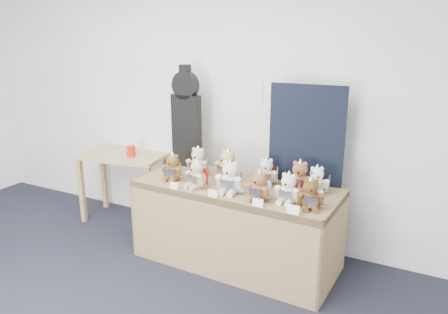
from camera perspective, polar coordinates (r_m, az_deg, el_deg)
The scene contains 21 objects.
room_shell at distance 4.23m, azimuth 3.80°, elevation 8.51°, with size 6.00×6.00×6.00m.
display_table at distance 3.87m, azimuth 1.10°, elevation -6.24°, with size 1.84×0.82×0.76m.
side_table at distance 4.94m, azimuth -12.97°, elevation -1.04°, with size 0.98×0.64×0.77m.
guitar_case at distance 4.31m, azimuth -4.96°, elevation 5.14°, with size 0.31×0.11×1.00m.
navy_board at distance 3.86m, azimuth 10.70°, elevation 2.82°, with size 0.66×0.02×0.88m, color black.
red_cup at distance 4.77m, azimuth -12.04°, elevation 0.75°, with size 0.09×0.09×0.12m, color red.
teddy_front_far_left at distance 4.00m, azimuth -6.72°, elevation -1.45°, with size 0.23×0.19×0.28m.
teddy_front_left at distance 3.80m, azimuth -3.54°, elevation -2.31°, with size 0.23×0.22×0.28m.
teddy_front_centre at distance 3.65m, azimuth 0.81°, elevation -2.80°, with size 0.26×0.22×0.32m.
teddy_front_right at distance 3.51m, azimuth 4.61°, elevation -3.95°, with size 0.23×0.20×0.28m.
teddy_front_far_right at distance 3.49m, azimuth 8.39°, elevation -4.20°, with size 0.23×0.19×0.28m.
teddy_front_end at distance 3.41m, azimuth 11.21°, elevation -4.88°, with size 0.23×0.21×0.28m.
teddy_back_left at distance 4.12m, azimuth -3.42°, elevation -0.68°, with size 0.25×0.20×0.30m.
teddy_back_centre_left at distance 3.98m, azimuth 0.43°, elevation -1.16°, with size 0.25×0.25×0.32m.
teddy_back_centre_right at distance 3.88m, azimuth 5.53°, elevation -2.01°, with size 0.23×0.21×0.27m.
teddy_back_right at distance 3.75m, azimuth 9.84°, elevation -2.67°, with size 0.25×0.21×0.30m.
teddy_back_end at distance 3.72m, azimuth 12.01°, elevation -3.13°, with size 0.22×0.21×0.27m.
entry_card_a at distance 3.78m, azimuth -6.56°, elevation -3.74°, with size 0.08×0.00×0.06m, color white.
entry_card_b at distance 3.58m, azimuth -1.49°, elevation -4.80°, with size 0.09×0.00×0.06m, color white.
entry_card_c at distance 3.40m, azimuth 4.42°, elevation -5.98°, with size 0.09×0.00×0.07m, color white.
entry_card_d at distance 3.30m, azimuth 9.02°, elevation -6.82°, with size 0.10×0.00×0.07m, color white.
Camera 1 is at (2.23, -1.34, 2.09)m, focal length 35.00 mm.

